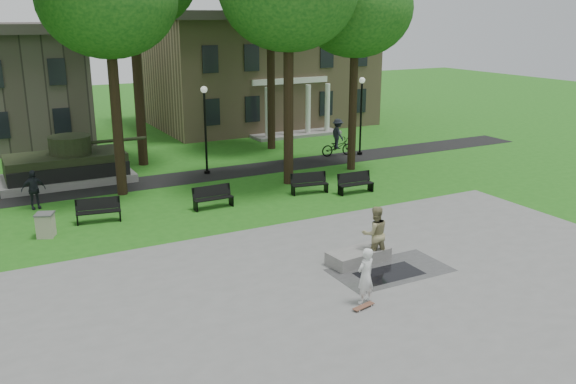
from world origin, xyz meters
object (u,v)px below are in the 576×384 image
object	(u,v)px
skateboarder	(366,276)
friend_watching	(375,234)
concrete_block	(358,256)
trash_bin	(46,225)
park_bench_0	(98,210)
cyclist	(338,141)

from	to	relation	value
skateboarder	friend_watching	world-z (taller)	friend_watching
concrete_block	skateboarder	xyz separation A→B (m)	(-1.59, -2.66, 0.65)
skateboarder	trash_bin	world-z (taller)	skateboarder
skateboarder	concrete_block	bearing A→B (deg)	-135.37
park_bench_0	cyclist	bearing A→B (deg)	30.41
friend_watching	cyclist	size ratio (longest dim) A/B	0.87
skateboarder	park_bench_0	world-z (taller)	skateboarder
skateboarder	trash_bin	size ratio (longest dim) A/B	1.81
friend_watching	concrete_block	bearing A→B (deg)	4.40
cyclist	trash_bin	xyz separation A→B (m)	(-17.65, -6.77, -0.44)
concrete_block	friend_watching	xyz separation A→B (m)	(0.59, -0.10, 0.76)
friend_watching	park_bench_0	distance (m)	11.72
concrete_block	trash_bin	distance (m)	12.13
skateboarder	friend_watching	distance (m)	3.37
skateboarder	cyclist	bearing A→B (deg)	-134.61
skateboarder	trash_bin	distance (m)	13.01
park_bench_0	trash_bin	size ratio (longest dim) A/B	1.93
skateboarder	friend_watching	bearing A→B (deg)	-144.96
park_bench_0	trash_bin	xyz separation A→B (m)	(-2.16, -0.90, -0.04)
concrete_block	trash_bin	world-z (taller)	trash_bin
trash_bin	park_bench_0	bearing A→B (deg)	22.52
friend_watching	park_bench_0	xyz separation A→B (m)	(-7.69, 8.83, -0.49)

